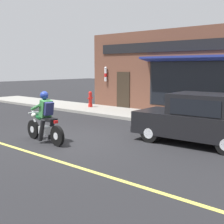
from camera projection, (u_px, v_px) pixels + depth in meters
name	position (u px, v px, depth m)	size (l,w,h in m)	color
ground_plane	(72.00, 140.00, 10.21)	(80.00, 80.00, 0.00)	black
sidewalk_curb	(112.00, 112.00, 16.19)	(2.60, 22.00, 0.14)	gray
storefront_building	(170.00, 72.00, 15.45)	(1.25, 9.90, 4.20)	brown
motorcycle_with_rider	(45.00, 121.00, 9.79)	(0.60, 2.02, 1.62)	black
car_hatchback	(198.00, 120.00, 9.55)	(1.87, 3.87, 1.57)	black
fire_hydrant	(90.00, 99.00, 17.45)	(0.36, 0.24, 0.88)	red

